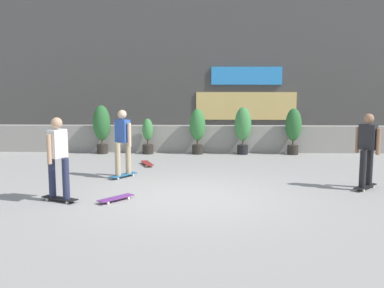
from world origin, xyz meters
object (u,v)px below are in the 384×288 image
at_px(skateboard_near_camera, 147,163).
at_px(skateboard_aside, 116,198).
at_px(potted_plant_4, 293,128).
at_px(skater_far_right, 58,155).
at_px(potted_plant_3, 243,127).
at_px(potted_plant_0, 102,125).
at_px(potted_plant_1, 148,135).
at_px(potted_plant_2, 197,128).
at_px(skater_by_wall_right, 367,148).
at_px(skater_by_wall_left, 123,140).

bearing_deg(skateboard_near_camera, skateboard_aside, -91.94).
xyz_separation_m(potted_plant_4, skateboard_aside, (-4.68, -5.98, -0.82)).
bearing_deg(skater_far_right, potted_plant_4, 46.10).
relative_size(potted_plant_3, potted_plant_4, 1.03).
xyz_separation_m(potted_plant_0, potted_plant_1, (1.53, 0.00, -0.33)).
distance_m(potted_plant_4, skater_far_right, 8.38).
height_order(potted_plant_2, skater_by_wall_right, skater_by_wall_right).
bearing_deg(skateboard_aside, skateboard_near_camera, 88.06).
xyz_separation_m(potted_plant_3, skateboard_aside, (-3.04, -5.98, -0.85)).
distance_m(potted_plant_2, skater_by_wall_left, 4.14).
distance_m(potted_plant_3, skateboard_aside, 6.76).
height_order(skater_by_wall_left, skateboard_near_camera, skater_by_wall_left).
height_order(potted_plant_2, potted_plant_3, potted_plant_3).
xyz_separation_m(potted_plant_1, skater_by_wall_left, (-0.15, -3.73, 0.33)).
xyz_separation_m(potted_plant_3, skateboard_near_camera, (-2.90, -2.07, -0.85)).
relative_size(potted_plant_1, potted_plant_2, 0.78).
relative_size(skater_by_wall_right, skateboard_near_camera, 2.07).
distance_m(potted_plant_1, potted_plant_3, 3.15).
bearing_deg(skater_by_wall_right, potted_plant_1, 138.81).
distance_m(potted_plant_0, potted_plant_3, 4.66).
bearing_deg(potted_plant_2, skater_by_wall_left, -115.69).
bearing_deg(skateboard_near_camera, skater_by_wall_left, -103.04).
bearing_deg(skater_by_wall_left, potted_plant_1, 87.68).
relative_size(potted_plant_3, skateboard_aside, 2.11).
distance_m(potted_plant_0, skateboard_aside, 6.26).
relative_size(potted_plant_4, skater_far_right, 0.89).
distance_m(potted_plant_2, skater_by_wall_right, 6.15).
bearing_deg(potted_plant_3, potted_plant_0, -180.00).
relative_size(potted_plant_1, skateboard_near_camera, 1.43).
distance_m(potted_plant_3, skater_far_right, 7.33).
distance_m(potted_plant_1, skateboard_near_camera, 2.16).
height_order(potted_plant_2, skateboard_aside, potted_plant_2).
relative_size(potted_plant_1, potted_plant_3, 0.75).
relative_size(potted_plant_0, potted_plant_3, 1.03).
bearing_deg(potted_plant_4, skater_by_wall_left, -142.90).
bearing_deg(skater_by_wall_right, skateboard_aside, -167.72).
xyz_separation_m(potted_plant_2, potted_plant_4, (3.14, 0.00, 0.02)).
xyz_separation_m(potted_plant_1, potted_plant_2, (1.64, -0.00, 0.26)).
relative_size(skater_far_right, skater_by_wall_right, 1.00).
xyz_separation_m(potted_plant_1, skateboard_aside, (0.10, -5.98, -0.55)).
bearing_deg(potted_plant_3, potted_plant_1, 180.00).
xyz_separation_m(potted_plant_0, skater_by_wall_left, (1.38, -3.73, -0.00)).
height_order(potted_plant_1, skater_by_wall_left, skater_by_wall_left).
bearing_deg(skateboard_aside, skater_by_wall_left, 96.40).
height_order(skater_by_wall_left, skater_far_right, same).
xyz_separation_m(skater_by_wall_right, skateboard_near_camera, (-5.25, 2.73, -0.88)).
xyz_separation_m(potted_plant_0, skater_far_right, (0.50, -6.04, -0.00)).
distance_m(skater_by_wall_right, skateboard_near_camera, 5.99).
distance_m(skater_by_wall_left, skater_far_right, 2.47).
relative_size(potted_plant_0, skateboard_aside, 2.18).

